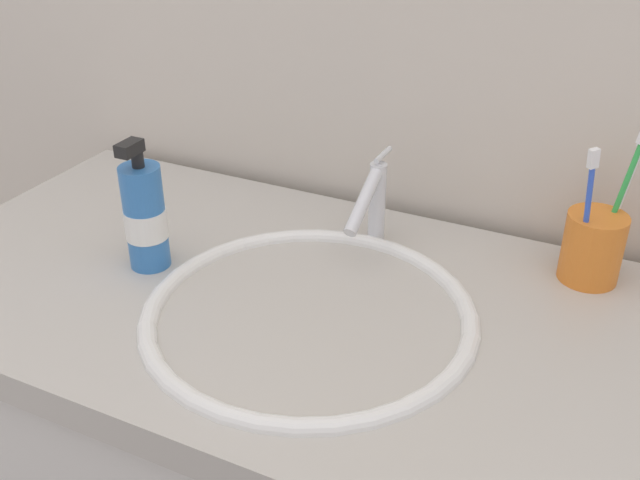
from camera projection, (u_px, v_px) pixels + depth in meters
sink_basin at (310, 345)px, 0.92m from camera, size 0.41×0.41×0.13m
faucet at (373, 200)px, 1.02m from camera, size 0.02×0.14×0.13m
toothbrush_cup at (592, 247)px, 0.95m from camera, size 0.08×0.08×0.09m
toothbrush_white at (624, 192)px, 0.93m from camera, size 0.04×0.04×0.19m
toothbrush_blue at (588, 209)px, 0.90m from camera, size 0.02×0.02×0.19m
toothbrush_green at (622, 193)px, 0.92m from camera, size 0.04×0.04×0.20m
soap_dispenser at (145, 217)px, 0.96m from camera, size 0.06×0.06×0.18m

